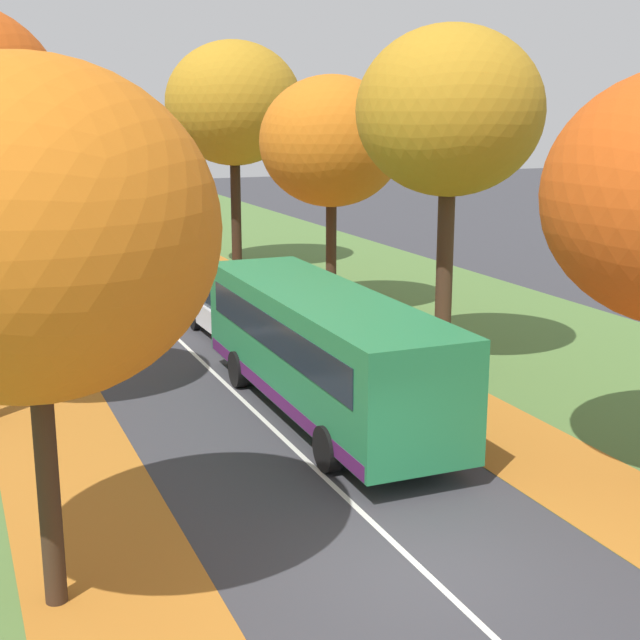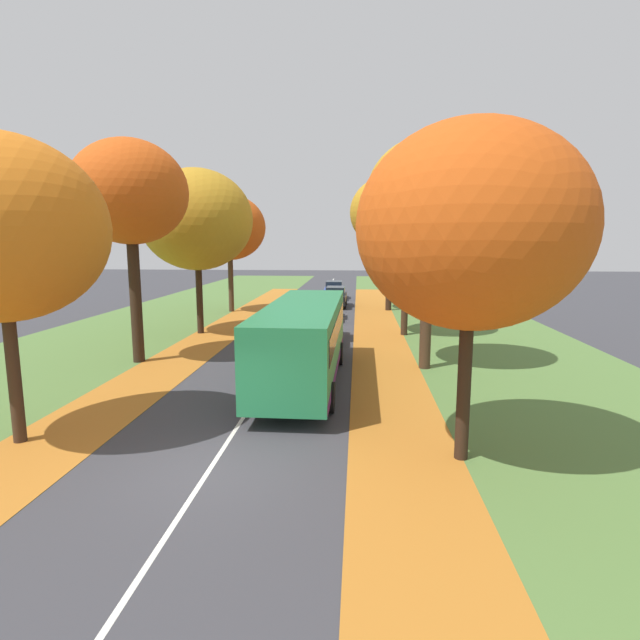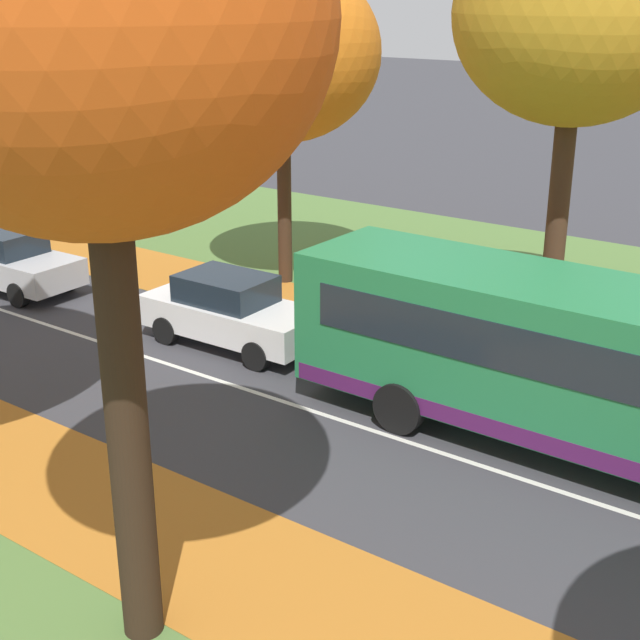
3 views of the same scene
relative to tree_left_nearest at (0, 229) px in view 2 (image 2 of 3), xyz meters
name	(u,v)px [view 2 (image 2 of 3)]	position (x,y,z in m)	size (l,w,h in m)	color
ground_plane	(209,470)	(5.49, -1.24, -5.56)	(160.00, 160.00, 0.00)	#38383D
grass_verge_left	(161,324)	(-3.71, 18.76, -5.55)	(12.00, 90.00, 0.01)	#517538
leaf_litter_left	(202,344)	(0.89, 12.76, -5.55)	(2.80, 60.00, 0.00)	#B26B23
grass_verge_right	(452,328)	(14.69, 18.76, -5.55)	(12.00, 90.00, 0.01)	#517538
leaf_litter_right	(381,347)	(10.09, 12.76, -5.55)	(2.80, 60.00, 0.00)	#B26B23
road_centre_line	(303,326)	(5.49, 18.76, -5.55)	(0.12, 80.00, 0.01)	silver
tree_left_nearest	(0,229)	(0.00, 0.00, 0.00)	(5.20, 5.20, 7.91)	#382619
tree_left_near	(130,193)	(-0.70, 8.85, 1.68)	(4.85, 4.85, 9.47)	black
tree_left_mid	(197,220)	(-0.13, 15.79, 0.87)	(6.24, 6.24, 9.24)	black
tree_left_far	(229,228)	(-0.61, 24.78, 0.68)	(5.32, 5.32, 8.65)	#422D1E
tree_right_nearest	(471,227)	(11.45, -0.16, 0.02)	(5.28, 5.28, 7.96)	black
tree_right_near	(430,196)	(11.70, 8.68, 1.49)	(5.06, 5.06, 9.37)	#422D1E
tree_right_mid	(407,227)	(11.52, 16.16, 0.47)	(5.00, 5.00, 8.30)	#382619
tree_right_far	(390,213)	(11.24, 26.34, 1.79)	(6.05, 6.05, 10.10)	black
bus	(304,338)	(6.90, 6.14, -3.86)	(2.75, 10.43, 2.98)	#237A47
car_white_lead	(325,325)	(7.13, 14.26, -4.75)	(1.85, 4.23, 1.62)	silver
car_silver_following	(325,307)	(6.66, 21.66, -4.75)	(1.87, 4.24, 1.62)	#B7BABF
car_black_third_in_line	(336,297)	(7.10, 28.04, -4.75)	(1.80, 4.21, 1.62)	black
car_blue_fourth_in_line	(334,290)	(6.69, 33.75, -4.75)	(1.83, 4.23, 1.62)	#233D9E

